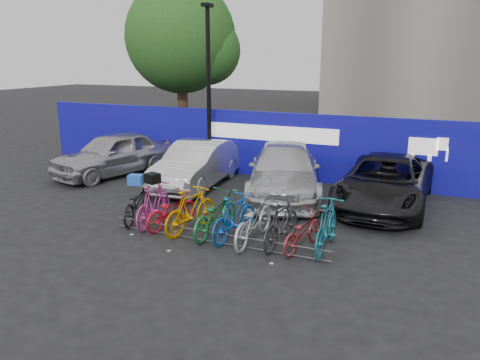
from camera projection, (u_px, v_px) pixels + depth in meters
The scene contains 21 objects.
ground at pixel (226, 235), 11.69m from camera, with size 100.00×100.00×0.00m, color black.
hoarding at pixel (297, 147), 16.70m from camera, with size 22.00×0.18×2.40m.
tree at pixel (186, 40), 21.92m from camera, with size 5.40×5.20×7.80m.
lamppost at pixel (209, 87), 16.88m from camera, with size 0.25×0.50×6.11m.
bike_rack at pixel (215, 238), 11.12m from camera, with size 5.60×0.03×0.30m.
car_0 at pixel (113, 154), 17.53m from camera, with size 1.90×4.71×1.61m, color #ABAAAF.
car_1 at pixel (196, 164), 15.95m from camera, with size 1.62×4.64×1.53m, color silver.
car_2 at pixel (284, 171), 14.99m from camera, with size 2.21×5.44×1.58m, color silver.
car_3 at pixel (385, 182), 13.84m from camera, with size 2.44×5.30×1.47m, color black.
bike_0 at pixel (137, 202), 12.68m from camera, with size 0.67×1.91×1.00m, color black.
bike_1 at pixel (154, 204), 12.31m from camera, with size 0.54×1.90×1.14m, color #CF379C.
bike_2 at pixel (171, 210), 12.15m from camera, with size 0.61×1.75×0.92m, color red.
bike_3 at pixel (191, 210), 11.80m from camera, with size 0.54×1.91×1.15m, color #CD8801.
bike_4 at pixel (215, 214), 11.61m from camera, with size 0.72×2.05×1.08m, color #156731.
bike_5 at pixel (235, 217), 11.32m from camera, with size 0.53×1.88×1.13m, color #0F4AA3.
bike_6 at pixel (253, 220), 11.16m from camera, with size 0.73×2.11×1.11m, color #AAABB2.
bike_7 at pixel (281, 224), 10.90m from camera, with size 0.52×1.85×1.11m, color #2A2A2D.
bike_8 at pixel (303, 231), 10.74m from camera, with size 0.59×1.71×0.90m, color maroon.
bike_9 at pixel (327, 226), 10.64m from camera, with size 0.57×2.00×1.20m, color #166475.
cargo_crate at pixel (136, 180), 12.52m from camera, with size 0.38×0.29×0.27m, color blue.
cargo_topcase at pixel (152, 178), 12.13m from camera, with size 0.35×0.31×0.26m, color black.
Camera 1 is at (4.68, -9.90, 4.34)m, focal length 35.00 mm.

